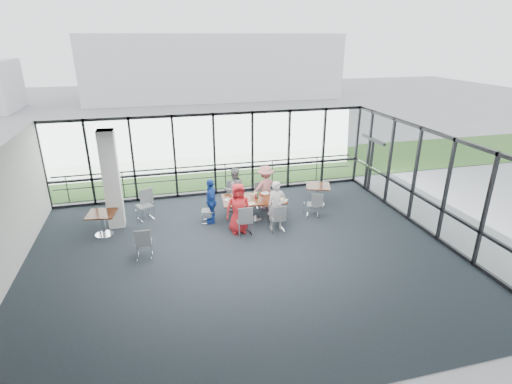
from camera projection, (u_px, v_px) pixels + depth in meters
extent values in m
cube|color=#1E252D|center=(244.00, 257.00, 11.35)|extent=(12.00, 10.00, 0.02)
cube|color=white|center=(242.00, 147.00, 10.18)|extent=(12.00, 10.00, 0.04)
cube|color=silver|center=(313.00, 327.00, 6.26)|extent=(12.00, 0.10, 3.20)
cube|color=white|center=(214.00, 155.00, 15.27)|extent=(12.00, 0.10, 3.20)
cube|color=white|center=(435.00, 185.00, 12.16)|extent=(0.10, 10.00, 3.20)
cube|color=black|center=(371.00, 166.00, 15.74)|extent=(0.12, 1.60, 2.10)
cube|color=silver|center=(112.00, 180.00, 12.63)|extent=(0.50, 0.50, 3.20)
cube|color=gray|center=(200.00, 159.00, 20.37)|extent=(80.00, 70.00, 0.02)
cube|color=#314E20|center=(206.00, 170.00, 18.55)|extent=(80.00, 5.00, 0.01)
cube|color=silver|center=(212.00, 66.00, 40.01)|extent=(24.00, 10.00, 6.00)
cylinder|color=#2D2D33|center=(213.00, 177.00, 16.21)|extent=(12.00, 0.06, 0.06)
cube|color=#341507|center=(254.00, 199.00, 13.41)|extent=(2.19, 1.33, 0.04)
cylinder|color=silver|center=(254.00, 209.00, 13.55)|extent=(0.12, 0.12, 0.71)
cylinder|color=silver|center=(254.00, 218.00, 13.67)|extent=(0.56, 0.56, 0.03)
cube|color=#341507|center=(101.00, 214.00, 12.31)|extent=(0.95, 0.95, 0.04)
cylinder|color=silver|center=(103.00, 225.00, 12.45)|extent=(0.12, 0.12, 0.71)
cube|color=#341507|center=(318.00, 186.00, 14.57)|extent=(1.09, 1.09, 0.04)
cylinder|color=silver|center=(317.00, 195.00, 14.71)|extent=(0.12, 0.12, 0.71)
imported|color=red|center=(238.00, 208.00, 12.47)|extent=(0.82, 0.55, 1.64)
imported|color=beige|center=(277.00, 206.00, 12.69)|extent=(0.64, 0.51, 1.61)
imported|color=gray|center=(234.00, 190.00, 14.05)|extent=(0.81, 0.54, 1.59)
imported|color=#CB7376|center=(265.00, 187.00, 14.26)|extent=(1.10, 0.68, 1.60)
imported|color=#1A42A6|center=(211.00, 201.00, 13.15)|extent=(0.56, 0.94, 1.54)
cylinder|color=white|center=(240.00, 203.00, 13.03)|extent=(0.27, 0.27, 0.01)
cylinder|color=white|center=(276.00, 201.00, 13.17)|extent=(0.27, 0.27, 0.01)
cylinder|color=white|center=(236.00, 195.00, 13.65)|extent=(0.27, 0.27, 0.01)
cylinder|color=white|center=(265.00, 193.00, 13.84)|extent=(0.28, 0.28, 0.01)
cylinder|color=white|center=(229.00, 200.00, 13.27)|extent=(0.27, 0.27, 0.01)
cylinder|color=white|center=(247.00, 200.00, 13.06)|extent=(0.07, 0.07, 0.14)
cylinder|color=white|center=(263.00, 198.00, 13.24)|extent=(0.07, 0.07, 0.13)
cylinder|color=white|center=(253.00, 194.00, 13.59)|extent=(0.06, 0.06, 0.13)
cylinder|color=white|center=(231.00, 200.00, 13.14)|extent=(0.07, 0.07, 0.14)
cube|color=white|center=(251.00, 204.00, 12.99)|extent=(0.35, 0.31, 0.00)
cube|color=white|center=(283.00, 200.00, 13.32)|extent=(0.37, 0.36, 0.00)
cube|color=white|center=(255.00, 194.00, 13.82)|extent=(0.33, 0.33, 0.00)
cube|color=black|center=(256.00, 198.00, 13.43)|extent=(0.10, 0.07, 0.04)
cylinder|color=maroon|center=(256.00, 196.00, 13.38)|extent=(0.06, 0.06, 0.18)
cylinder|color=#207534|center=(258.00, 195.00, 13.46)|extent=(0.05, 0.05, 0.20)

